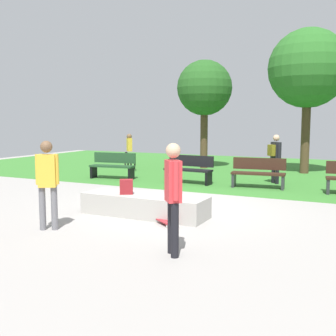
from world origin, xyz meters
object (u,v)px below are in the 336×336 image
(backpack_on_ledge, at_px, (126,187))
(park_bench_far_left, at_px, (113,165))
(tree_leaning_ash, at_px, (308,69))
(skateboard_by_ledge, at_px, (164,221))
(skater_performing_trick, at_px, (173,190))
(park_bench_far_right, at_px, (258,172))
(tree_young_birch, at_px, (204,89))
(pedestrian_with_backpack, at_px, (275,155))
(skater_watching, at_px, (47,178))
(park_bench_by_oak, at_px, (189,169))
(cyclist_on_bicycle, at_px, (129,154))
(concrete_ledge, at_px, (144,205))

(backpack_on_ledge, xyz_separation_m, park_bench_far_left, (-3.37, 4.57, -0.14))
(backpack_on_ledge, distance_m, tree_leaning_ash, 10.02)
(park_bench_far_left, bearing_deg, skateboard_by_ledge, -47.80)
(skater_performing_trick, relative_size, park_bench_far_right, 1.05)
(tree_young_birch, xyz_separation_m, pedestrian_with_backpack, (3.65, -3.12, -2.43))
(skater_performing_trick, bearing_deg, skater_watching, 173.53)
(park_bench_by_oak, relative_size, cyclist_on_bicycle, 1.07)
(skater_watching, xyz_separation_m, cyclist_on_bicycle, (-3.73, 9.10, -0.35))
(park_bench_far_right, distance_m, tree_leaning_ash, 5.59)
(tree_leaning_ash, bearing_deg, skateboard_by_ledge, -98.40)
(backpack_on_ledge, xyz_separation_m, cyclist_on_bicycle, (-4.40, 7.39, 0.01))
(park_bench_far_left, bearing_deg, pedestrian_with_backpack, 13.98)
(park_bench_far_right, relative_size, tree_leaning_ash, 0.30)
(park_bench_far_left, height_order, tree_young_birch, tree_young_birch)
(backpack_on_ledge, xyz_separation_m, pedestrian_with_backpack, (2.01, 5.91, 0.33))
(park_bench_far_left, relative_size, tree_young_birch, 0.36)
(tree_leaning_ash, distance_m, pedestrian_with_backpack, 4.44)
(backpack_on_ledge, height_order, park_bench_far_right, park_bench_far_right)
(backpack_on_ledge, bearing_deg, tree_leaning_ash, 45.05)
(tree_young_birch, bearing_deg, park_bench_by_oak, -75.36)
(skater_watching, distance_m, skateboard_by_ledge, 2.40)
(skater_performing_trick, height_order, tree_young_birch, tree_young_birch)
(skater_performing_trick, distance_m, park_bench_by_oak, 7.27)
(skater_watching, bearing_deg, skateboard_by_ledge, 36.83)
(pedestrian_with_backpack, distance_m, cyclist_on_bicycle, 6.58)
(park_bench_far_left, relative_size, cyclist_on_bicycle, 1.08)
(skater_performing_trick, height_order, skateboard_by_ledge, skater_performing_trick)
(skater_watching, xyz_separation_m, park_bench_far_right, (2.40, 6.53, -0.50))
(skater_watching, xyz_separation_m, tree_leaning_ash, (3.18, 10.81, 3.01))
(skateboard_by_ledge, bearing_deg, park_bench_far_left, 132.20)
(skater_watching, relative_size, tree_leaning_ash, 0.30)
(skateboard_by_ledge, xyz_separation_m, tree_young_birch, (-2.76, 9.40, 3.32))
(concrete_ledge, height_order, backpack_on_ledge, backpack_on_ledge)
(skateboard_by_ledge, bearing_deg, park_bench_far_right, 83.15)
(concrete_ledge, xyz_separation_m, skater_performing_trick, (1.68, -2.11, 0.78))
(backpack_on_ledge, height_order, skateboard_by_ledge, backpack_on_ledge)
(pedestrian_with_backpack, xyz_separation_m, cyclist_on_bicycle, (-6.41, 1.49, -0.32))
(backpack_on_ledge, xyz_separation_m, park_bench_far_right, (1.74, 4.82, -0.14))
(skater_performing_trick, distance_m, pedestrian_with_backpack, 7.93)
(skater_performing_trick, height_order, pedestrian_with_backpack, skater_performing_trick)
(skateboard_by_ledge, bearing_deg, concrete_ledge, 146.73)
(park_bench_by_oak, bearing_deg, skateboard_by_ledge, -72.21)
(backpack_on_ledge, relative_size, pedestrian_with_backpack, 0.20)
(skater_performing_trick, bearing_deg, concrete_ledge, 128.45)
(skateboard_by_ledge, height_order, park_bench_far_left, park_bench_far_left)
(concrete_ledge, height_order, park_bench_far_left, park_bench_far_left)
(skateboard_by_ledge, distance_m, cyclist_on_bicycle, 9.54)
(park_bench_far_left, bearing_deg, tree_young_birch, 68.87)
(concrete_ledge, xyz_separation_m, pedestrian_with_backpack, (1.61, 5.81, 0.72))
(skateboard_by_ledge, height_order, park_bench_by_oak, park_bench_by_oak)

